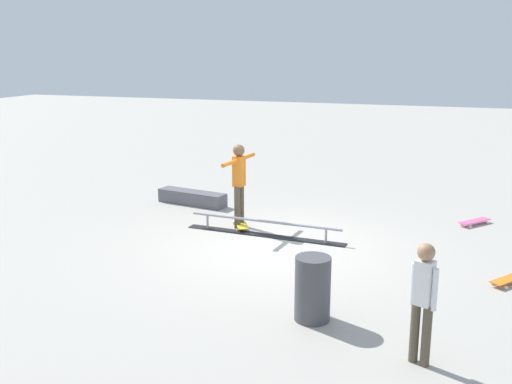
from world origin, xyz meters
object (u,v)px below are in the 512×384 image
skateboard_main (241,224)px  grind_rail (264,229)px  loose_skateboard_pink (475,221)px  trash_bin (313,289)px  bystander_white_shirt (423,297)px  skater_main (239,180)px  loose_skateboard_orange (510,279)px  skate_ledge (192,198)px

skateboard_main → grind_rail: bearing=31.8°
loose_skateboard_pink → trash_bin: size_ratio=0.84×
bystander_white_shirt → loose_skateboard_pink: bystander_white_shirt is taller
grind_rail → bystander_white_shirt: size_ratio=2.24×
bystander_white_shirt → trash_bin: 1.67m
skateboard_main → trash_bin: (-2.42, 3.68, 0.37)m
trash_bin → loose_skateboard_pink: bearing=-111.4°
skater_main → skateboard_main: bearing=92.4°
skateboard_main → bystander_white_shirt: bearing=13.5°
bystander_white_shirt → trash_bin: bearing=177.2°
loose_skateboard_pink → loose_skateboard_orange: bearing=47.7°
grind_rail → trash_bin: 3.77m
skater_main → loose_skateboard_orange: bearing=80.2°
skater_main → loose_skateboard_orange: (-5.08, 1.41, -0.93)m
bystander_white_shirt → loose_skateboard_orange: size_ratio=1.93×
bystander_white_shirt → trash_bin: (1.46, -0.71, -0.39)m
skateboard_main → skate_ledge: bearing=-155.9°
loose_skateboard_orange → loose_skateboard_pink: bearing=-135.0°
trash_bin → loose_skateboard_orange: bearing=-139.2°
skater_main → bystander_white_shirt: skater_main is taller
grind_rail → trash_bin: size_ratio=3.69×
loose_skateboard_orange → skater_main: bearing=-69.1°
skate_ledge → bystander_white_shirt: size_ratio=1.17×
grind_rail → trash_bin: bearing=121.6°
skate_ledge → loose_skateboard_orange: 7.33m
grind_rail → bystander_white_shirt: bystander_white_shirt is taller
skate_ledge → grind_rail: bearing=143.9°
grind_rail → loose_skateboard_orange: 4.53m
skate_ledge → skateboard_main: bearing=142.0°
skateboard_main → skater_main: bearing=-121.3°
bystander_white_shirt → trash_bin: size_ratio=1.65×
bystander_white_shirt → loose_skateboard_orange: (-1.17, -2.98, -0.76)m
loose_skateboard_orange → skate_ledge: bearing=-75.8°
skateboard_main → loose_skateboard_orange: same height
loose_skateboard_orange → loose_skateboard_pink: (0.48, -3.20, 0.00)m
skate_ledge → bystander_white_shirt: (-5.62, 5.75, 0.67)m
bystander_white_shirt → skater_main: bearing=154.9°
skate_ledge → loose_skateboard_orange: bearing=157.8°
skate_ledge → skater_main: skater_main is taller
bystander_white_shirt → loose_skateboard_pink: 6.26m
trash_bin → skater_main: bearing=-56.3°
skate_ledge → loose_skateboard_pink: (-6.30, -0.43, -0.09)m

